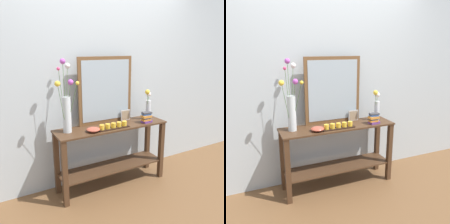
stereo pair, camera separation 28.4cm
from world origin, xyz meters
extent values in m
cube|color=brown|center=(0.00, 0.00, -0.01)|extent=(7.00, 6.00, 0.02)
cube|color=#B2BCC1|center=(0.00, 0.31, 1.35)|extent=(6.40, 0.08, 2.70)
cube|color=#472D1C|center=(0.00, 0.00, 0.77)|extent=(1.38, 0.37, 0.02)
cube|color=#472D1C|center=(0.00, 0.00, 0.25)|extent=(1.32, 0.33, 0.02)
cube|color=#472D1C|center=(-0.65, -0.15, 0.38)|extent=(0.06, 0.06, 0.76)
cube|color=#472D1C|center=(0.65, -0.15, 0.38)|extent=(0.06, 0.06, 0.76)
cube|color=#472D1C|center=(-0.65, 0.15, 0.38)|extent=(0.06, 0.06, 0.76)
cube|color=#472D1C|center=(0.65, 0.15, 0.38)|extent=(0.06, 0.06, 0.76)
cube|color=brown|center=(0.00, 0.16, 1.18)|extent=(0.71, 0.03, 0.81)
cube|color=#9EADB7|center=(0.00, 0.14, 1.18)|extent=(0.63, 0.00, 0.73)
cylinder|color=silver|center=(-0.54, 0.04, 0.98)|extent=(0.10, 0.10, 0.40)
cylinder|color=#4C753D|center=(-0.60, -0.01, 1.07)|extent=(0.10, 0.09, 0.54)
sphere|color=yellow|center=(-0.65, -0.05, 1.34)|extent=(0.06, 0.06, 0.06)
cylinder|color=#4C753D|center=(-0.56, 0.02, 1.18)|extent=(0.02, 0.02, 0.75)
sphere|color=#B24CB7|center=(-0.56, 0.02, 1.55)|extent=(0.06, 0.06, 0.06)
cylinder|color=#4C753D|center=(-0.52, 0.08, 1.15)|extent=(0.08, 0.09, 0.70)
sphere|color=silver|center=(-0.48, 0.12, 1.50)|extent=(0.06, 0.06, 0.06)
cylinder|color=#4C753D|center=(-0.49, 0.00, 1.06)|extent=(0.12, 0.10, 0.53)
sphere|color=yellow|center=(-0.44, -0.05, 1.33)|extent=(0.04, 0.04, 0.04)
cylinder|color=#4C753D|center=(-0.52, 0.04, 1.07)|extent=(0.06, 0.05, 0.53)
sphere|color=#B24CB7|center=(-0.49, 0.01, 1.33)|extent=(0.06, 0.06, 0.06)
cylinder|color=#4C753D|center=(-0.55, 0.12, 1.13)|extent=(0.02, 0.14, 0.66)
sphere|color=#EA4275|center=(-0.56, 0.19, 1.46)|extent=(0.04, 0.04, 0.04)
cylinder|color=silver|center=(0.54, 0.01, 0.91)|extent=(0.06, 0.06, 0.25)
cylinder|color=#4C753D|center=(0.52, -0.01, 0.98)|extent=(0.07, 0.06, 0.35)
sphere|color=yellow|center=(0.49, -0.03, 1.15)|extent=(0.06, 0.06, 0.06)
cylinder|color=#4C753D|center=(0.55, 0.03, 0.95)|extent=(0.02, 0.02, 0.31)
sphere|color=silver|center=(0.55, 0.03, 1.11)|extent=(0.06, 0.06, 0.06)
cube|color=black|center=(-0.04, -0.10, 0.79)|extent=(0.39, 0.09, 0.01)
cylinder|color=gold|center=(-0.18, -0.10, 0.82)|extent=(0.06, 0.06, 0.05)
cylinder|color=gold|center=(-0.11, -0.10, 0.82)|extent=(0.06, 0.06, 0.05)
cylinder|color=gold|center=(-0.04, -0.10, 0.82)|extent=(0.06, 0.06, 0.05)
cylinder|color=gold|center=(0.04, -0.10, 0.82)|extent=(0.06, 0.06, 0.05)
cylinder|color=gold|center=(0.11, -0.10, 0.82)|extent=(0.06, 0.06, 0.05)
cube|color=#B7B2AD|center=(0.26, 0.12, 0.85)|extent=(0.13, 0.01, 0.14)
cube|color=#9E8465|center=(0.26, 0.11, 0.85)|extent=(0.11, 0.00, 0.11)
cylinder|color=#B24C38|center=(-0.29, -0.09, 0.78)|extent=(0.06, 0.06, 0.01)
ellipsoid|color=#B24C38|center=(-0.29, -0.09, 0.81)|extent=(0.15, 0.15, 0.04)
cube|color=#663884|center=(0.44, -0.09, 0.79)|extent=(0.13, 0.10, 0.03)
cube|color=orange|center=(0.43, -0.10, 0.82)|extent=(0.11, 0.08, 0.02)
cube|color=#2D519E|center=(0.44, -0.09, 0.84)|extent=(0.10, 0.09, 0.02)
cube|color=orange|center=(0.43, -0.10, 0.86)|extent=(0.12, 0.08, 0.03)
cube|color=#2D519E|center=(0.44, -0.09, 0.89)|extent=(0.11, 0.08, 0.02)
cube|color=#424247|center=(0.44, -0.10, 0.91)|extent=(0.12, 0.08, 0.02)
camera|label=1|loc=(-1.33, -2.40, 1.68)|focal=38.69mm
camera|label=2|loc=(-1.08, -2.53, 1.68)|focal=38.69mm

